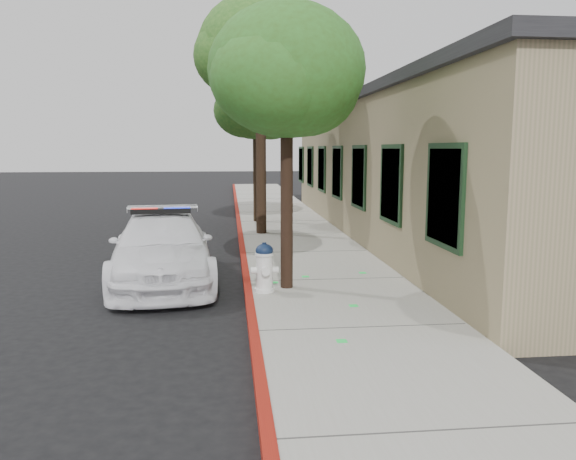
{
  "coord_description": "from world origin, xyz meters",
  "views": [
    {
      "loc": [
        -0.25,
        -7.62,
        2.7
      ],
      "look_at": [
        0.8,
        2.44,
        1.22
      ],
      "focal_mm": 34.91,
      "sensor_mm": 36.0,
      "label": 1
    }
  ],
  "objects_px": {
    "fire_hydrant": "(264,267)",
    "street_tree_far": "(257,109)",
    "clapboard_building": "(456,167)",
    "street_tree_mid": "(261,55)",
    "street_tree_near": "(287,77)",
    "police_car": "(162,248)"
  },
  "relations": [
    {
      "from": "street_tree_far",
      "to": "street_tree_mid",
      "type": "bearing_deg",
      "value": -89.92
    },
    {
      "from": "clapboard_building",
      "to": "fire_hydrant",
      "type": "relative_size",
      "value": 23.42
    },
    {
      "from": "street_tree_near",
      "to": "street_tree_mid",
      "type": "bearing_deg",
      "value": 90.57
    },
    {
      "from": "clapboard_building",
      "to": "police_car",
      "type": "height_order",
      "value": "clapboard_building"
    },
    {
      "from": "street_tree_near",
      "to": "street_tree_far",
      "type": "height_order",
      "value": "street_tree_far"
    },
    {
      "from": "street_tree_near",
      "to": "street_tree_mid",
      "type": "distance_m",
      "value": 6.99
    },
    {
      "from": "fire_hydrant",
      "to": "street_tree_near",
      "type": "height_order",
      "value": "street_tree_near"
    },
    {
      "from": "police_car",
      "to": "fire_hydrant",
      "type": "bearing_deg",
      "value": -44.29
    },
    {
      "from": "police_car",
      "to": "clapboard_building",
      "type": "bearing_deg",
      "value": 26.47
    },
    {
      "from": "clapboard_building",
      "to": "street_tree_mid",
      "type": "distance_m",
      "value": 6.82
    },
    {
      "from": "fire_hydrant",
      "to": "street_tree_far",
      "type": "distance_m",
      "value": 10.46
    },
    {
      "from": "street_tree_near",
      "to": "police_car",
      "type": "bearing_deg",
      "value": 151.77
    },
    {
      "from": "clapboard_building",
      "to": "street_tree_far",
      "type": "relative_size",
      "value": 4.03
    },
    {
      "from": "street_tree_near",
      "to": "fire_hydrant",
      "type": "bearing_deg",
      "value": -147.98
    },
    {
      "from": "clapboard_building",
      "to": "fire_hydrant",
      "type": "height_order",
      "value": "clapboard_building"
    },
    {
      "from": "police_car",
      "to": "street_tree_far",
      "type": "height_order",
      "value": "street_tree_far"
    },
    {
      "from": "street_tree_mid",
      "to": "street_tree_far",
      "type": "relative_size",
      "value": 1.35
    },
    {
      "from": "fire_hydrant",
      "to": "street_tree_mid",
      "type": "height_order",
      "value": "street_tree_mid"
    },
    {
      "from": "fire_hydrant",
      "to": "street_tree_far",
      "type": "xyz_separation_m",
      "value": [
        0.37,
        9.87,
        3.45
      ]
    },
    {
      "from": "police_car",
      "to": "street_tree_mid",
      "type": "bearing_deg",
      "value": 61.18
    },
    {
      "from": "fire_hydrant",
      "to": "street_tree_far",
      "type": "bearing_deg",
      "value": 85.41
    },
    {
      "from": "clapboard_building",
      "to": "street_tree_far",
      "type": "bearing_deg",
      "value": 153.03
    }
  ]
}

